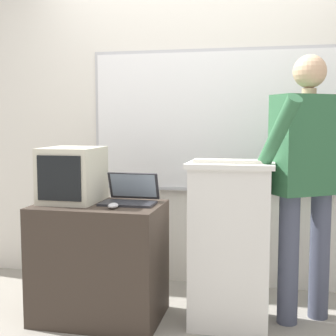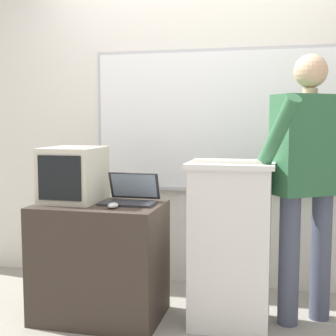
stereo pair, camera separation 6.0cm
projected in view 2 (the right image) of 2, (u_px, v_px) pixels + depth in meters
name	position (u px, v px, depth m)	size (l,w,h in m)	color
back_wall	(202.00, 112.00, 3.69)	(6.40, 0.17, 2.74)	silver
lectern_podium	(230.00, 244.00, 2.95)	(0.53, 0.43, 1.04)	silver
side_desk	(100.00, 261.00, 3.08)	(0.81, 0.55, 0.76)	#382D26
person_presenter	(308.00, 169.00, 2.94)	(0.61, 0.74, 1.71)	#474C60
laptop	(131.00, 195.00, 3.07)	(0.35, 0.28, 0.19)	#28282D
wireless_keyboard	(230.00, 161.00, 2.85)	(0.44, 0.13, 0.02)	beige
computer_mouse_by_laptop	(113.00, 205.00, 2.88)	(0.06, 0.10, 0.03)	#BCBCC1
crt_monitor	(74.00, 174.00, 3.11)	(0.35, 0.42, 0.36)	beige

